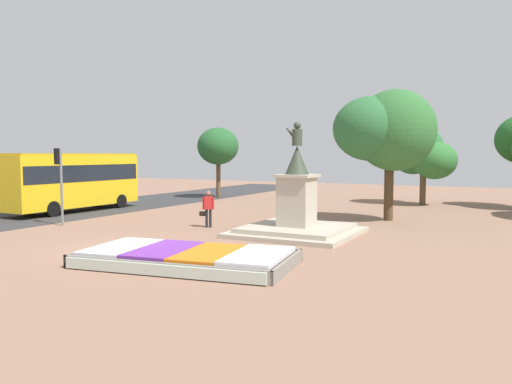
{
  "coord_description": "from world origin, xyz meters",
  "views": [
    {
      "loc": [
        12.93,
        -14.07,
        3.54
      ],
      "look_at": [
        4.4,
        2.23,
        2.15
      ],
      "focal_mm": 35.0,
      "sensor_mm": 36.0,
      "label": 1
    }
  ],
  "objects_px": {
    "statue_monument": "(297,213)",
    "pedestrian_with_handbag": "(208,207)",
    "flower_planter": "(187,258)",
    "city_bus": "(73,178)",
    "traffic_light_mid_block": "(60,172)"
  },
  "relations": [
    {
      "from": "statue_monument",
      "to": "pedestrian_with_handbag",
      "type": "height_order",
      "value": "statue_monument"
    },
    {
      "from": "flower_planter",
      "to": "city_bus",
      "type": "bearing_deg",
      "value": 148.83
    },
    {
      "from": "pedestrian_with_handbag",
      "to": "city_bus",
      "type": "bearing_deg",
      "value": 170.65
    },
    {
      "from": "statue_monument",
      "to": "traffic_light_mid_block",
      "type": "xyz_separation_m",
      "value": [
        -11.49,
        -2.88,
        1.74
      ]
    },
    {
      "from": "pedestrian_with_handbag",
      "to": "flower_planter",
      "type": "bearing_deg",
      "value": -61.62
    },
    {
      "from": "statue_monument",
      "to": "city_bus",
      "type": "relative_size",
      "value": 0.56
    },
    {
      "from": "traffic_light_mid_block",
      "to": "pedestrian_with_handbag",
      "type": "height_order",
      "value": "traffic_light_mid_block"
    },
    {
      "from": "pedestrian_with_handbag",
      "to": "traffic_light_mid_block",
      "type": "bearing_deg",
      "value": -157.24
    },
    {
      "from": "statue_monument",
      "to": "city_bus",
      "type": "distance_m",
      "value": 15.89
    },
    {
      "from": "statue_monument",
      "to": "flower_planter",
      "type": "bearing_deg",
      "value": -95.67
    },
    {
      "from": "traffic_light_mid_block",
      "to": "flower_planter",
      "type": "bearing_deg",
      "value": -22.2
    },
    {
      "from": "flower_planter",
      "to": "statue_monument",
      "type": "xyz_separation_m",
      "value": [
        0.72,
        7.28,
        0.71
      ]
    },
    {
      "from": "traffic_light_mid_block",
      "to": "city_bus",
      "type": "relative_size",
      "value": 0.42
    },
    {
      "from": "flower_planter",
      "to": "pedestrian_with_handbag",
      "type": "distance_m",
      "value": 8.29
    },
    {
      "from": "statue_monument",
      "to": "pedestrian_with_handbag",
      "type": "distance_m",
      "value": 4.65
    }
  ]
}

